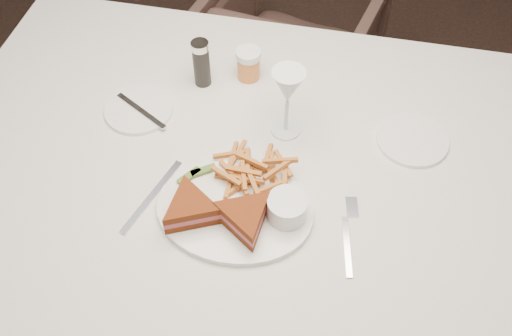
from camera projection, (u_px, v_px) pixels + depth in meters
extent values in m
plane|color=black|center=(258.00, 292.00, 1.86)|extent=(5.00, 5.00, 0.00)
cube|color=silver|center=(257.00, 250.00, 1.53)|extent=(1.57, 1.16, 0.75)
imported|color=#49322C|center=(292.00, 45.00, 2.16)|extent=(0.74, 0.72, 0.61)
ellipsoid|color=white|center=(235.00, 210.00, 1.15)|extent=(0.35, 0.29, 0.01)
cube|color=silver|center=(152.00, 196.00, 1.18)|extent=(0.10, 0.19, 0.00)
cylinder|color=white|center=(139.00, 109.00, 1.33)|extent=(0.16, 0.16, 0.01)
cylinder|color=white|center=(412.00, 140.00, 1.27)|extent=(0.16, 0.16, 0.01)
cylinder|color=black|center=(201.00, 63.00, 1.34)|extent=(0.04, 0.04, 0.12)
cylinder|color=orange|center=(248.00, 64.00, 1.37)|extent=(0.06, 0.06, 0.08)
cube|color=#476624|center=(203.00, 171.00, 1.20)|extent=(0.06, 0.04, 0.01)
cube|color=#476624|center=(189.00, 176.00, 1.19)|extent=(0.05, 0.05, 0.01)
cylinder|color=white|center=(287.00, 208.00, 1.12)|extent=(0.08, 0.08, 0.05)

